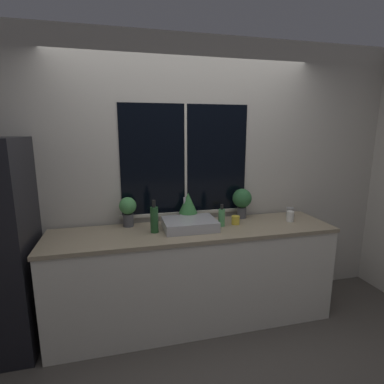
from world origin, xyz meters
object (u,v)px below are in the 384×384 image
at_px(sink, 189,224).
at_px(soap_bottle, 222,217).
at_px(potted_plant_center, 188,205).
at_px(bottle_tall, 154,219).
at_px(potted_plant_left, 128,209).
at_px(potted_plant_right, 242,200).
at_px(mug_grey, 290,212).
at_px(mug_white, 290,216).
at_px(mug_yellow, 236,220).

height_order(sink, soap_bottle, sink).
xyz_separation_m(potted_plant_center, bottle_tall, (-0.36, -0.23, -0.05)).
distance_m(potted_plant_left, soap_bottle, 0.88).
xyz_separation_m(soap_bottle, bottle_tall, (-0.64, -0.03, 0.04)).
xyz_separation_m(potted_plant_left, potted_plant_right, (1.15, -0.00, 0.02)).
distance_m(potted_plant_center, soap_bottle, 0.35).
distance_m(bottle_tall, mug_grey, 1.46).
xyz_separation_m(mug_grey, mug_white, (-0.10, -0.16, 0.01)).
height_order(potted_plant_left, soap_bottle, potted_plant_left).
relative_size(bottle_tall, mug_white, 2.86).
bearing_deg(mug_grey, soap_bottle, -170.02).
height_order(sink, mug_yellow, sink).
bearing_deg(mug_yellow, potted_plant_center, 156.41).
relative_size(sink, soap_bottle, 2.28).
height_order(potted_plant_center, mug_grey, potted_plant_center).
bearing_deg(potted_plant_right, mug_yellow, -127.30).
relative_size(potted_plant_left, soap_bottle, 1.33).
distance_m(soap_bottle, bottle_tall, 0.64).
bearing_deg(potted_plant_center, bottle_tall, -147.44).
height_order(mug_grey, mug_yellow, mug_grey).
relative_size(potted_plant_right, mug_white, 2.98).
bearing_deg(soap_bottle, potted_plant_right, 35.23).
height_order(soap_bottle, mug_white, soap_bottle).
relative_size(potted_plant_center, mug_grey, 3.24).
bearing_deg(sink, potted_plant_center, 79.73).
bearing_deg(sink, mug_grey, 7.47).
height_order(bottle_tall, mug_grey, bottle_tall).
distance_m(potted_plant_right, mug_yellow, 0.28).
xyz_separation_m(sink, potted_plant_right, (0.60, 0.21, 0.14)).
bearing_deg(mug_white, bottle_tall, -179.81).
xyz_separation_m(sink, mug_white, (1.03, -0.02, 0.01)).
relative_size(potted_plant_right, soap_bottle, 1.46).
bearing_deg(bottle_tall, mug_grey, 6.65).
relative_size(sink, potted_plant_right, 1.56).
distance_m(potted_plant_left, mug_grey, 1.67).
height_order(potted_plant_left, potted_plant_right, potted_plant_right).
distance_m(sink, mug_grey, 1.14).
distance_m(potted_plant_center, mug_white, 1.02).
xyz_separation_m(soap_bottle, mug_grey, (0.81, 0.14, -0.04)).
bearing_deg(soap_bottle, mug_yellow, 7.58).
distance_m(bottle_tall, mug_yellow, 0.79).
relative_size(sink, mug_white, 4.66).
relative_size(potted_plant_center, mug_yellow, 3.58).
xyz_separation_m(bottle_tall, mug_grey, (1.45, 0.17, -0.08)).
distance_m(potted_plant_left, potted_plant_right, 1.15).
bearing_deg(potted_plant_center, mug_grey, -3.29).
distance_m(soap_bottle, mug_grey, 0.83).
distance_m(mug_yellow, mug_white, 0.57).
relative_size(soap_bottle, mug_grey, 2.33).
bearing_deg(mug_white, sink, 179.05).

